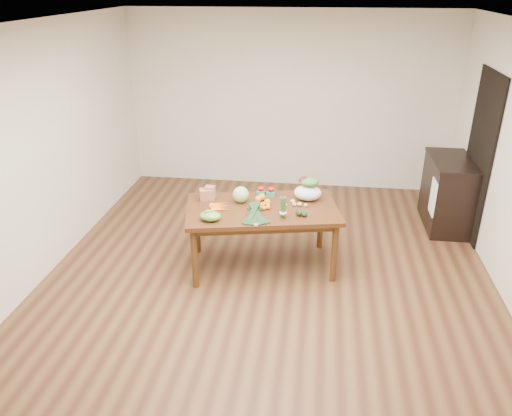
# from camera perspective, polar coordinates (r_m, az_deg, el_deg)

# --- Properties ---
(floor) EXTENTS (6.00, 6.00, 0.00)m
(floor) POSITION_cam_1_polar(r_m,az_deg,el_deg) (5.59, 1.23, -8.59)
(floor) COLOR brown
(floor) RESTS_ON ground
(ceiling) EXTENTS (5.00, 6.00, 0.02)m
(ceiling) POSITION_cam_1_polar(r_m,az_deg,el_deg) (4.69, 1.54, 20.19)
(ceiling) COLOR white
(ceiling) RESTS_ON room_walls
(room_walls) EXTENTS (5.02, 6.02, 2.70)m
(room_walls) POSITION_cam_1_polar(r_m,az_deg,el_deg) (4.98, 1.37, 4.50)
(room_walls) COLOR silver
(room_walls) RESTS_ON floor
(dining_table) EXTENTS (1.83, 1.26, 0.75)m
(dining_table) POSITION_cam_1_polar(r_m,az_deg,el_deg) (5.73, 0.69, -3.33)
(dining_table) COLOR #4C2711
(dining_table) RESTS_ON floor
(doorway_dark) EXTENTS (0.02, 1.00, 2.10)m
(doorway_dark) POSITION_cam_1_polar(r_m,az_deg,el_deg) (6.85, 24.12, 5.40)
(doorway_dark) COLOR black
(doorway_dark) RESTS_ON floor
(cabinet) EXTENTS (0.52, 1.02, 0.94)m
(cabinet) POSITION_cam_1_polar(r_m,az_deg,el_deg) (7.13, 20.99, 1.62)
(cabinet) COLOR black
(cabinet) RESTS_ON floor
(dish_towel) EXTENTS (0.02, 0.28, 0.45)m
(dish_towel) POSITION_cam_1_polar(r_m,az_deg,el_deg) (6.71, 19.57, 1.17)
(dish_towel) COLOR white
(dish_towel) RESTS_ON cabinet
(paper_bag) EXTENTS (0.25, 0.23, 0.16)m
(paper_bag) POSITION_cam_1_polar(r_m,az_deg,el_deg) (5.75, -5.63, 1.67)
(paper_bag) COLOR #9D6746
(paper_bag) RESTS_ON dining_table
(cabbage) EXTENTS (0.19, 0.19, 0.19)m
(cabbage) POSITION_cam_1_polar(r_m,az_deg,el_deg) (5.66, -1.75, 1.54)
(cabbage) COLOR #99C06F
(cabbage) RESTS_ON dining_table
(strawberry_basket_a) EXTENTS (0.11, 0.11, 0.09)m
(strawberry_basket_a) POSITION_cam_1_polar(r_m,az_deg,el_deg) (5.86, 0.59, 1.88)
(strawberry_basket_a) COLOR red
(strawberry_basket_a) RESTS_ON dining_table
(strawberry_basket_b) EXTENTS (0.11, 0.11, 0.09)m
(strawberry_basket_b) POSITION_cam_1_polar(r_m,az_deg,el_deg) (5.85, 1.73, 1.82)
(strawberry_basket_b) COLOR red
(strawberry_basket_b) RESTS_ON dining_table
(orange_a) EXTENTS (0.07, 0.07, 0.07)m
(orange_a) POSITION_cam_1_polar(r_m,az_deg,el_deg) (5.68, 0.26, 1.03)
(orange_a) COLOR orange
(orange_a) RESTS_ON dining_table
(orange_b) EXTENTS (0.09, 0.09, 0.09)m
(orange_b) POSITION_cam_1_polar(r_m,az_deg,el_deg) (5.72, 0.67, 1.28)
(orange_b) COLOR orange
(orange_b) RESTS_ON dining_table
(orange_c) EXTENTS (0.08, 0.08, 0.08)m
(orange_c) POSITION_cam_1_polar(r_m,az_deg,el_deg) (5.60, 1.31, 0.67)
(orange_c) COLOR orange
(orange_c) RESTS_ON dining_table
(mandarin_cluster) EXTENTS (0.21, 0.21, 0.08)m
(mandarin_cluster) POSITION_cam_1_polar(r_m,az_deg,el_deg) (5.52, 0.75, 0.31)
(mandarin_cluster) COLOR orange
(mandarin_cluster) RESTS_ON dining_table
(carrots) EXTENTS (0.26, 0.26, 0.03)m
(carrots) POSITION_cam_1_polar(r_m,az_deg,el_deg) (5.56, -4.14, 0.17)
(carrots) COLOR orange
(carrots) RESTS_ON dining_table
(snap_pea_bag) EXTENTS (0.23, 0.17, 0.10)m
(snap_pea_bag) POSITION_cam_1_polar(r_m,az_deg,el_deg) (5.26, -5.23, -0.92)
(snap_pea_bag) COLOR #5D9C35
(snap_pea_bag) RESTS_ON dining_table
(kale_bunch) EXTENTS (0.40, 0.46, 0.16)m
(kale_bunch) POSITION_cam_1_polar(r_m,az_deg,el_deg) (5.21, -0.06, -0.75)
(kale_bunch) COLOR black
(kale_bunch) RESTS_ON dining_table
(asparagus_bundle) EXTENTS (0.10, 0.13, 0.26)m
(asparagus_bundle) POSITION_cam_1_polar(r_m,az_deg,el_deg) (5.27, 3.12, 0.07)
(asparagus_bundle) COLOR #487736
(asparagus_bundle) RESTS_ON dining_table
(potato_a) EXTENTS (0.05, 0.05, 0.04)m
(potato_a) POSITION_cam_1_polar(r_m,az_deg,el_deg) (5.57, 3.31, 0.33)
(potato_a) COLOR #D5C17A
(potato_a) RESTS_ON dining_table
(potato_b) EXTENTS (0.05, 0.05, 0.04)m
(potato_b) POSITION_cam_1_polar(r_m,az_deg,el_deg) (5.60, 4.41, 0.42)
(potato_b) COLOR tan
(potato_b) RESTS_ON dining_table
(potato_c) EXTENTS (0.06, 0.05, 0.05)m
(potato_c) POSITION_cam_1_polar(r_m,az_deg,el_deg) (5.60, 5.01, 0.44)
(potato_c) COLOR tan
(potato_c) RESTS_ON dining_table
(potato_d) EXTENTS (0.06, 0.05, 0.05)m
(potato_d) POSITION_cam_1_polar(r_m,az_deg,el_deg) (5.67, 4.21, 0.77)
(potato_d) COLOR tan
(potato_d) RESTS_ON dining_table
(potato_e) EXTENTS (0.05, 0.04, 0.04)m
(potato_e) POSITION_cam_1_polar(r_m,az_deg,el_deg) (5.60, 5.70, 0.33)
(potato_e) COLOR tan
(potato_e) RESTS_ON dining_table
(avocado_a) EXTENTS (0.10, 0.12, 0.07)m
(avocado_a) POSITION_cam_1_polar(r_m,az_deg,el_deg) (5.38, 4.93, -0.48)
(avocado_a) COLOR black
(avocado_a) RESTS_ON dining_table
(avocado_b) EXTENTS (0.09, 0.11, 0.06)m
(avocado_b) POSITION_cam_1_polar(r_m,az_deg,el_deg) (5.37, 5.52, -0.63)
(avocado_b) COLOR black
(avocado_b) RESTS_ON dining_table
(salad_bag) EXTENTS (0.36, 0.30, 0.24)m
(salad_bag) POSITION_cam_1_polar(r_m,az_deg,el_deg) (5.74, 5.95, 2.06)
(salad_bag) COLOR white
(salad_bag) RESTS_ON dining_table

